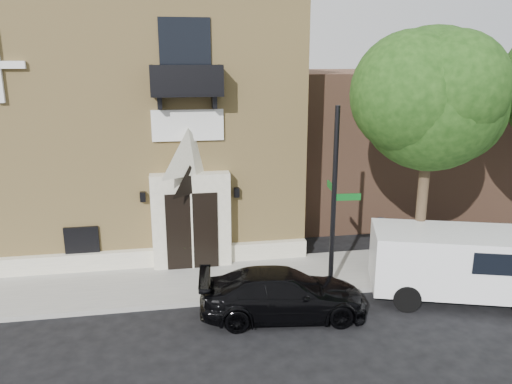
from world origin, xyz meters
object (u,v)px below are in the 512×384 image
street_sign (334,200)px  dumpster (426,253)px  cargo_van (468,263)px  black_sedan (283,294)px  fire_hydrant (409,268)px  pedestrian_near (378,240)px

street_sign → dumpster: bearing=13.1°
cargo_van → dumpster: bearing=120.0°
black_sedan → street_sign: bearing=-50.0°
black_sedan → fire_hydrant: bearing=-68.5°
fire_hydrant → dumpster: (0.80, 0.49, 0.27)m
fire_hydrant → street_sign: bearing=-179.2°
cargo_van → street_sign: size_ratio=0.99×
black_sedan → pedestrian_near: 4.85m
street_sign → pedestrian_near: size_ratio=3.38×
dumpster → pedestrian_near: (-1.23, 0.99, 0.15)m
black_sedan → fire_hydrant: (4.40, 1.28, -0.12)m
fire_hydrant → dumpster: dumpster is taller
fire_hydrant → pedestrian_near: bearing=106.3°
fire_hydrant → dumpster: size_ratio=0.37×
black_sedan → dumpster: (5.20, 1.77, 0.15)m
dumpster → pedestrian_near: pedestrian_near is taller
cargo_van → fire_hydrant: bearing=150.8°
fire_hydrant → dumpster: bearing=31.6°
pedestrian_near → black_sedan: bearing=-1.7°
cargo_van → pedestrian_near: bearing=138.2°
fire_hydrant → pedestrian_near: pedestrian_near is taller
fire_hydrant → black_sedan: bearing=-163.8°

